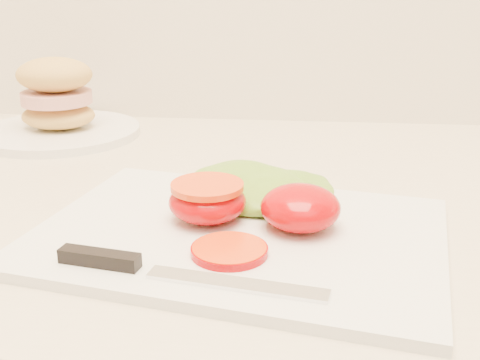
{
  "coord_description": "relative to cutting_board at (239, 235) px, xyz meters",
  "views": [
    {
      "loc": [
        -0.46,
        1.04,
        1.17
      ],
      "look_at": [
        -0.51,
        1.55,
        0.99
      ],
      "focal_mm": 45.0,
      "sensor_mm": 36.0,
      "label": 1
    }
  ],
  "objects": [
    {
      "name": "tomato_half_cut",
      "position": [
        -0.03,
        0.02,
        0.03
      ],
      "size": [
        0.07,
        0.07,
        0.04
      ],
      "color": "#C60305",
      "rests_on": "cutting_board"
    },
    {
      "name": "knife",
      "position": [
        -0.06,
        -0.09,
        0.01
      ],
      "size": [
        0.22,
        0.06,
        0.01
      ],
      "rotation": [
        0.0,
        0.0,
        -0.18
      ],
      "color": "silver",
      "rests_on": "cutting_board"
    },
    {
      "name": "lettuce_leaf_0",
      "position": [
        -0.0,
        0.08,
        0.02
      ],
      "size": [
        0.17,
        0.16,
        0.03
      ],
      "primitive_type": "ellipsoid",
      "rotation": [
        0.0,
        0.0,
        -0.69
      ],
      "color": "#75B12E",
      "rests_on": "cutting_board"
    },
    {
      "name": "sandwich_plate",
      "position": [
        -0.3,
        0.33,
        0.04
      ],
      "size": [
        0.23,
        0.23,
        0.12
      ],
      "rotation": [
        0.0,
        0.0,
        -0.4
      ],
      "color": "white",
      "rests_on": "counter"
    },
    {
      "name": "tomato_half_dome",
      "position": [
        0.06,
        0.01,
        0.03
      ],
      "size": [
        0.07,
        0.07,
        0.04
      ],
      "primitive_type": "ellipsoid",
      "color": "#C60305",
      "rests_on": "cutting_board"
    },
    {
      "name": "tomato_slice_0",
      "position": [
        -0.0,
        -0.05,
        0.01
      ],
      "size": [
        0.06,
        0.06,
        0.01
      ],
      "primitive_type": "cylinder",
      "color": "#F65411",
      "rests_on": "cutting_board"
    },
    {
      "name": "lettuce_leaf_1",
      "position": [
        0.05,
        0.07,
        0.02
      ],
      "size": [
        0.13,
        0.13,
        0.02
      ],
      "primitive_type": "ellipsoid",
      "rotation": [
        0.0,
        0.0,
        0.71
      ],
      "color": "#75B12E",
      "rests_on": "cutting_board"
    },
    {
      "name": "cutting_board",
      "position": [
        0.0,
        0.0,
        0.0
      ],
      "size": [
        0.41,
        0.33,
        0.01
      ],
      "primitive_type": "cube",
      "rotation": [
        0.0,
        0.0,
        -0.19
      ],
      "color": "silver",
      "rests_on": "counter"
    }
  ]
}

